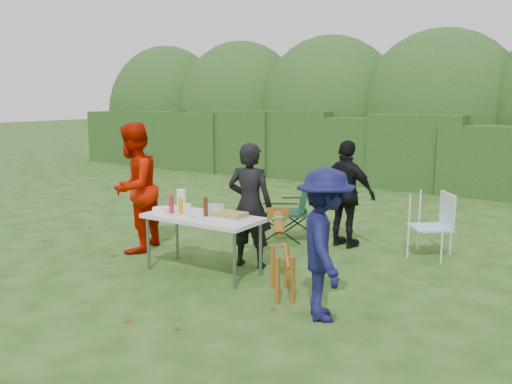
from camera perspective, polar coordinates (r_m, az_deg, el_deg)
The scene contains 20 objects.
ground at distance 6.78m, azimuth -2.93°, elevation -9.04°, with size 80.00×80.00×0.00m, color #1E4211.
hedge_row at distance 13.79m, azimuth 16.88°, elevation 3.92°, with size 22.00×1.40×1.70m, color #23471C.
shrub_backdrop at distance 15.28m, azimuth 18.70°, elevation 7.20°, with size 20.00×2.60×3.20m, color #3D6628.
folding_table at distance 6.83m, azimuth -5.63°, elevation -2.95°, with size 1.50×0.70×0.74m.
person_cook at distance 7.04m, azimuth -0.65°, elevation -1.39°, with size 0.60×0.39×1.64m, color black.
person_red_jacket at distance 7.93m, azimuth -12.74°, elevation 0.45°, with size 0.90×0.70×1.85m, color #B81300.
person_black_puffy at distance 8.09m, azimuth 9.50°, elevation -0.21°, with size 0.93×0.39×1.59m, color black.
child at distance 5.43m, azimuth 7.26°, elevation -5.47°, with size 0.99×0.57×1.54m, color #0F1141.
dog at distance 6.09m, azimuth 2.79°, elevation -6.84°, with size 0.94×0.38×0.90m, color brown, non-canonical shape.
camping_chair at distance 8.36m, azimuth 3.53°, elevation -1.77°, with size 0.63×0.63×1.01m, color #153D25, non-canonical shape.
lawn_chair at distance 7.92m, azimuth 17.89°, elevation -3.29°, with size 0.54×0.54×0.91m, color #52A7D6, non-canonical shape.
food_tray at distance 6.75m, azimuth -2.78°, elevation -2.51°, with size 0.45×0.30×0.02m, color #B7B7BA.
focaccia_bread at distance 6.74m, azimuth -2.78°, elevation -2.28°, with size 0.40×0.26×0.04m, color #AF8A44.
mustard_bottle at distance 6.92m, azimuth -7.94°, elevation -1.52°, with size 0.06×0.06×0.20m, color #CD9D0B.
ketchup_bottle at distance 6.99m, azimuth -8.89°, elevation -1.34°, with size 0.06×0.06×0.22m, color #A51D2A.
beer_bottle at distance 6.77m, azimuth -5.33°, elevation -1.56°, with size 0.06×0.06×0.24m, color #47230F.
paper_towel_roll at distance 7.24m, azimuth -7.87°, elevation -0.77°, with size 0.12×0.12×0.26m, color white.
cup_stack at distance 6.68m, azimuth -7.16°, elevation -2.00°, with size 0.08×0.08×0.18m, color white.
pasta_bowl at distance 6.97m, azimuth -4.37°, elevation -1.79°, with size 0.26×0.26×0.10m, color silver.
plate_stack at distance 7.15m, azimuth -9.90°, elevation -1.81°, with size 0.24×0.24×0.05m, color white.
Camera 1 is at (3.76, -5.19, 2.21)m, focal length 38.00 mm.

